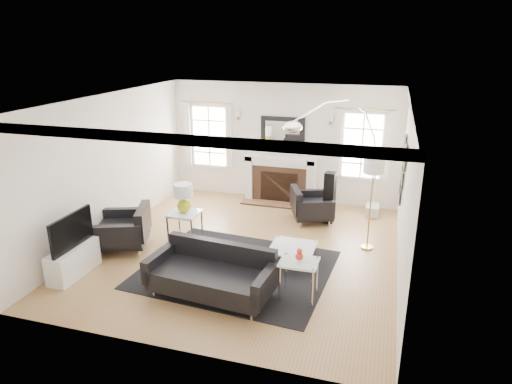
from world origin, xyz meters
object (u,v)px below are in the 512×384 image
(gourd_lamp, at_px, (183,196))
(arc_floor_lamp, at_px, (336,156))
(fireplace, at_px, (280,180))
(armchair_right, at_px, (309,206))
(sofa, at_px, (213,274))
(coffee_table, at_px, (293,249))
(armchair_left, at_px, (126,230))

(gourd_lamp, height_order, arc_floor_lamp, arc_floor_lamp)
(fireplace, distance_m, armchair_right, 1.39)
(fireplace, bearing_deg, armchair_right, -49.22)
(gourd_lamp, bearing_deg, arc_floor_lamp, 35.28)
(fireplace, distance_m, gourd_lamp, 3.08)
(sofa, height_order, coffee_table, sofa)
(armchair_left, relative_size, arc_floor_lamp, 0.46)
(arc_floor_lamp, bearing_deg, armchair_right, -171.29)
(arc_floor_lamp, bearing_deg, gourd_lamp, -144.72)
(armchair_right, relative_size, arc_floor_lamp, 0.41)
(armchair_left, distance_m, armchair_right, 3.82)
(sofa, bearing_deg, fireplace, 90.23)
(gourd_lamp, bearing_deg, armchair_left, -149.67)
(sofa, distance_m, arc_floor_lamp, 3.87)
(armchair_left, height_order, coffee_table, armchair_left)
(sofa, distance_m, coffee_table, 1.61)
(gourd_lamp, relative_size, arc_floor_lamp, 0.21)
(armchair_left, xyz_separation_m, armchair_right, (3.04, 2.31, -0.04))
(coffee_table, bearing_deg, fireplace, 107.53)
(armchair_left, bearing_deg, gourd_lamp, 30.33)
(fireplace, xyz_separation_m, armchair_left, (-2.14, -3.36, -0.17))
(fireplace, bearing_deg, coffee_table, -72.47)
(armchair_left, bearing_deg, armchair_right, 37.30)
(fireplace, bearing_deg, sofa, -89.77)
(gourd_lamp, bearing_deg, fireplace, 66.97)
(sofa, height_order, gourd_lamp, gourd_lamp)
(coffee_table, distance_m, arc_floor_lamp, 2.47)
(sofa, xyz_separation_m, arc_floor_lamp, (1.39, 3.44, 1.13))
(armchair_right, height_order, arc_floor_lamp, arc_floor_lamp)
(coffee_table, bearing_deg, armchair_left, -175.49)
(coffee_table, xyz_separation_m, arc_floor_lamp, (0.42, 2.15, 1.16))
(armchair_right, height_order, coffee_table, armchair_right)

